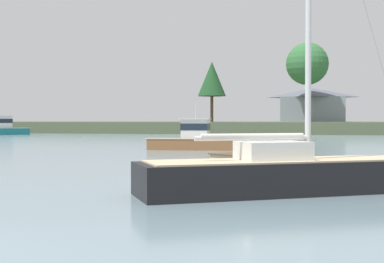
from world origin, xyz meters
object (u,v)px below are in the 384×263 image
cruiser_wood (200,143)px  sailboat_black (286,184)px  dinghy_sand (251,158)px  mooring_buoy_orange (201,139)px

cruiser_wood → sailboat_black: bearing=-72.6°
cruiser_wood → dinghy_sand: bearing=-65.1°
sailboat_black → mooring_buoy_orange: 37.43m
mooring_buoy_orange → sailboat_black: bearing=-75.6°
mooring_buoy_orange → cruiser_wood: bearing=-79.4°
dinghy_sand → mooring_buoy_orange: (-7.32, 25.58, -0.06)m
dinghy_sand → cruiser_wood: 10.04m
dinghy_sand → cruiser_wood: bearing=114.9°
sailboat_black → cruiser_wood: 20.72m
sailboat_black → mooring_buoy_orange: size_ratio=21.33×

